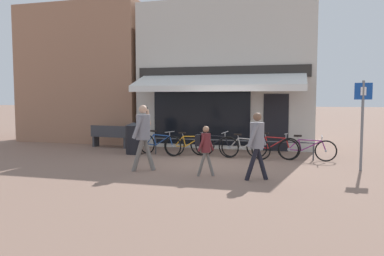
% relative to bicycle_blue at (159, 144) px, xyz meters
% --- Properties ---
extents(ground_plane, '(160.00, 160.00, 0.00)m').
position_rel_bicycle_blue_xyz_m(ground_plane, '(2.13, -1.00, -0.38)').
color(ground_plane, '#846656').
extents(shop_front, '(6.91, 4.45, 5.73)m').
position_rel_bicycle_blue_xyz_m(shop_front, '(1.71, 3.56, 2.48)').
color(shop_front, beige).
rests_on(shop_front, ground_plane).
extents(neighbour_building, '(5.68, 4.00, 6.02)m').
position_rel_bicycle_blue_xyz_m(neighbour_building, '(-4.79, 4.07, 2.63)').
color(neighbour_building, '#9E7056').
rests_on(neighbour_building, ground_plane).
extents(bike_rack_rail, '(5.34, 0.04, 0.57)m').
position_rel_bicycle_blue_xyz_m(bike_rack_rail, '(2.41, 0.22, 0.12)').
color(bike_rack_rail, '#47494F').
rests_on(bike_rack_rail, ground_plane).
extents(bicycle_blue, '(1.74, 0.68, 0.84)m').
position_rel_bicycle_blue_xyz_m(bicycle_blue, '(0.00, 0.00, 0.00)').
color(bicycle_blue, black).
rests_on(bicycle_blue, ground_plane).
extents(bicycle_orange, '(1.60, 0.79, 0.81)m').
position_rel_bicycle_blue_xyz_m(bicycle_orange, '(1.04, 0.16, -0.02)').
color(bicycle_orange, black).
rests_on(bicycle_orange, ground_plane).
extents(bicycle_black, '(1.76, 0.65, 0.86)m').
position_rel_bicycle_blue_xyz_m(bicycle_black, '(1.87, 0.14, 0.01)').
color(bicycle_black, black).
rests_on(bicycle_black, ground_plane).
extents(bicycle_silver, '(1.67, 0.64, 0.79)m').
position_rel_bicycle_blue_xyz_m(bicycle_silver, '(2.92, 0.06, -0.02)').
color(bicycle_silver, black).
rests_on(bicycle_silver, ground_plane).
extents(bicycle_red, '(1.73, 0.52, 0.85)m').
position_rel_bicycle_blue_xyz_m(bicycle_red, '(3.78, 0.18, 0.00)').
color(bicycle_red, black).
rests_on(bicycle_red, ground_plane).
extents(bicycle_purple, '(1.78, 0.52, 0.80)m').
position_rel_bicycle_blue_xyz_m(bicycle_purple, '(4.82, 0.10, -0.02)').
color(bicycle_purple, black).
rests_on(bicycle_purple, ground_plane).
extents(pedestrian_adult, '(0.59, 0.66, 1.78)m').
position_rel_bicycle_blue_xyz_m(pedestrian_adult, '(0.57, -2.74, 0.71)').
color(pedestrian_adult, slate).
rests_on(pedestrian_adult, ground_plane).
extents(pedestrian_child, '(0.48, 0.35, 1.26)m').
position_rel_bicycle_blue_xyz_m(pedestrian_child, '(2.30, -2.95, 0.42)').
color(pedestrian_child, slate).
rests_on(pedestrian_child, ground_plane).
extents(pedestrian_second_adult, '(0.54, 0.56, 1.62)m').
position_rel_bicycle_blue_xyz_m(pedestrian_second_adult, '(3.60, -3.09, 0.60)').
color(pedestrian_second_adult, black).
rests_on(pedestrian_second_adult, ground_plane).
extents(litter_bin, '(0.56, 0.56, 1.11)m').
position_rel_bicycle_blue_xyz_m(litter_bin, '(-0.94, -0.01, 0.18)').
color(litter_bin, black).
rests_on(litter_bin, ground_plane).
extents(parking_sign, '(0.44, 0.07, 2.40)m').
position_rel_bicycle_blue_xyz_m(parking_sign, '(6.18, -1.20, 1.10)').
color(parking_sign, slate).
rests_on(parking_sign, ground_plane).
extents(park_bench, '(1.64, 0.62, 0.87)m').
position_rel_bicycle_blue_xyz_m(park_bench, '(-2.56, 1.33, 0.09)').
color(park_bench, '#38383D').
rests_on(park_bench, ground_plane).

